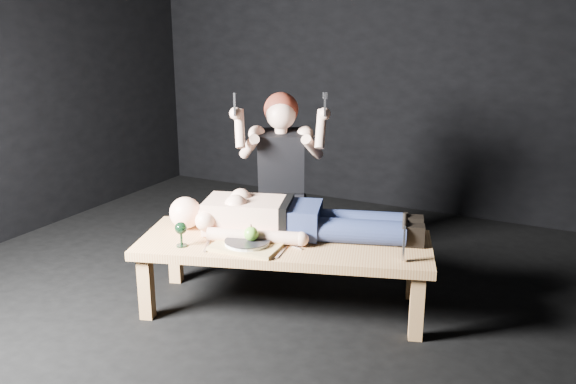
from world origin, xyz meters
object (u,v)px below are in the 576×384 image
(serving_tray, at_px, (247,246))
(goblet, at_px, (181,234))
(kneeling_woman, at_px, (282,178))
(carving_knife, at_px, (404,237))
(lying_man, at_px, (296,215))
(table, at_px, (284,274))

(serving_tray, xyz_separation_m, goblet, (-0.36, -0.16, 0.06))
(kneeling_woman, height_order, goblet, kneeling_woman)
(carving_knife, bearing_deg, lying_man, 152.96)
(lying_man, distance_m, serving_tray, 0.39)
(table, xyz_separation_m, goblet, (-0.51, -0.36, 0.30))
(carving_knife, bearing_deg, kneeling_woman, 132.92)
(kneeling_woman, distance_m, goblet, 1.00)
(kneeling_woman, distance_m, serving_tray, 0.87)
(kneeling_woman, xyz_separation_m, carving_knife, (1.09, -0.60, -0.07))
(kneeling_woman, xyz_separation_m, goblet, (-0.17, -0.98, -0.13))
(serving_tray, height_order, carving_knife, carving_knife)
(table, bearing_deg, kneeling_woman, 100.74)
(table, distance_m, goblet, 0.69)
(table, distance_m, kneeling_woman, 0.83)
(kneeling_woman, bearing_deg, lying_man, -79.44)
(kneeling_woman, height_order, carving_knife, kneeling_woman)
(table, relative_size, lying_man, 0.99)
(lying_man, xyz_separation_m, serving_tray, (-0.16, -0.33, -0.12))
(goblet, relative_size, carving_knife, 0.53)
(table, relative_size, serving_tray, 4.46)
(lying_man, xyz_separation_m, carving_knife, (0.73, -0.12, 0.01))
(lying_man, relative_size, kneeling_woman, 1.36)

